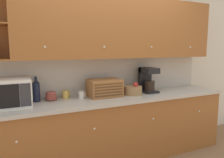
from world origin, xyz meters
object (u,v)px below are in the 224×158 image
(bread_box, at_px, (105,88))
(bowl_stack_on_counter, at_px, (51,96))
(microwave, at_px, (7,93))
(fruit_basket, at_px, (133,90))
(mug, at_px, (66,94))
(wine_bottle, at_px, (36,90))
(coffee_maker, at_px, (148,79))
(mug_blue_second, at_px, (82,95))

(bread_box, bearing_deg, bowl_stack_on_counter, 172.58)
(microwave, xyz_separation_m, bread_box, (1.23, 0.00, -0.04))
(fruit_basket, bearing_deg, microwave, 178.23)
(fruit_basket, bearing_deg, mug, 169.01)
(wine_bottle, height_order, bowl_stack_on_counter, wine_bottle)
(microwave, bearing_deg, fruit_basket, -1.77)
(bread_box, distance_m, coffee_maker, 0.73)
(wine_bottle, bearing_deg, fruit_basket, -6.76)
(bread_box, bearing_deg, mug, 165.83)
(mug, height_order, fruit_basket, fruit_basket)
(mug_blue_second, relative_size, fruit_basket, 0.36)
(microwave, relative_size, mug_blue_second, 5.35)
(microwave, distance_m, mug, 0.73)
(wine_bottle, height_order, bread_box, wine_bottle)
(microwave, distance_m, wine_bottle, 0.35)
(microwave, relative_size, wine_bottle, 1.61)
(bowl_stack_on_counter, distance_m, fruit_basket, 1.15)
(mug, xyz_separation_m, bread_box, (0.52, -0.13, 0.07))
(microwave, height_order, wine_bottle, same)
(mug_blue_second, bearing_deg, fruit_basket, -6.20)
(wine_bottle, bearing_deg, bowl_stack_on_counter, -3.34)
(bowl_stack_on_counter, relative_size, coffee_maker, 0.40)
(bowl_stack_on_counter, xyz_separation_m, fruit_basket, (1.14, -0.15, 0.01))
(microwave, distance_m, bread_box, 1.23)
(wine_bottle, bearing_deg, coffee_maker, -3.14)
(wine_bottle, height_order, coffee_maker, coffee_maker)
(microwave, distance_m, bowl_stack_on_counter, 0.53)
(bowl_stack_on_counter, distance_m, bread_box, 0.72)
(wine_bottle, xyz_separation_m, fruit_basket, (1.32, -0.16, -0.08))
(mug, relative_size, mug_blue_second, 1.07)
(bread_box, xyz_separation_m, coffee_maker, (0.73, 0.01, 0.07))
(mug_blue_second, relative_size, coffee_maker, 0.26)
(bowl_stack_on_counter, bearing_deg, bread_box, -7.42)
(bowl_stack_on_counter, relative_size, bread_box, 0.34)
(wine_bottle, xyz_separation_m, bread_box, (0.89, -0.10, -0.03))
(fruit_basket, bearing_deg, coffee_maker, 12.56)
(bread_box, bearing_deg, microwave, -179.91)
(bread_box, xyz_separation_m, fruit_basket, (0.43, -0.05, -0.06))
(bowl_stack_on_counter, height_order, mug_blue_second, bowl_stack_on_counter)
(microwave, height_order, mug_blue_second, microwave)
(bowl_stack_on_counter, distance_m, coffee_maker, 1.46)
(mug, bearing_deg, mug_blue_second, -27.84)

